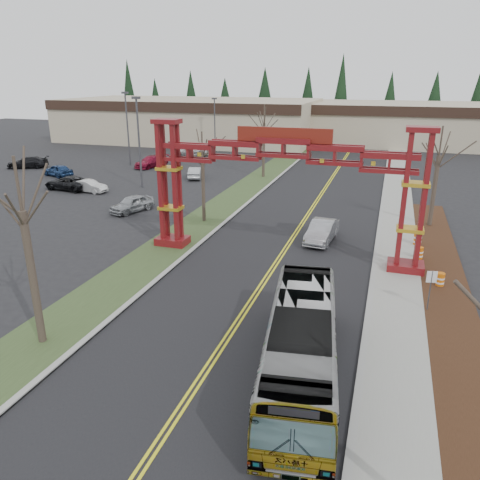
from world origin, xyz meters
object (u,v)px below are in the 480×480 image
at_px(gateway_arch, 283,170).
at_px(parked_car_near_a, 132,204).
at_px(parked_car_mid_b, 58,170).
at_px(light_pole_near, 139,136).
at_px(bare_tree_right_far, 439,156).
at_px(light_pole_mid, 127,123).
at_px(transit_bus, 301,346).
at_px(silver_sedan, 322,231).
at_px(light_pole_far, 215,122).
at_px(barrel_north, 417,239).
at_px(retail_building_east, 415,124).
at_px(bare_tree_median_near, 22,212).
at_px(parked_car_near_b, 89,186).
at_px(bare_tree_median_mid, 202,156).
at_px(parked_car_far_b, 191,151).
at_px(parked_car_far_c, 27,162).
at_px(barrel_south, 440,280).
at_px(parked_car_far_a, 196,173).
at_px(street_sign, 431,283).
at_px(parked_car_mid_a, 151,162).
at_px(retail_building_west, 190,120).
at_px(bare_tree_median_far, 264,124).
at_px(barrel_mid, 419,254).
at_px(parked_car_near_c, 68,183).

bearing_deg(gateway_arch, parked_car_near_a, 155.73).
xyz_separation_m(parked_car_mid_b, light_pole_near, (12.66, -2.19, 4.80)).
xyz_separation_m(bare_tree_right_far, light_pole_mid, (-37.56, 17.07, -0.15)).
relative_size(transit_bus, silver_sedan, 2.34).
height_order(light_pole_far, barrel_north, light_pole_far).
bearing_deg(retail_building_east, bare_tree_median_near, -103.37).
relative_size(parked_car_near_b, bare_tree_median_mid, 0.53).
distance_m(parked_car_far_b, parked_car_far_c, 23.06).
bearing_deg(light_pole_mid, parked_car_far_b, 63.37).
bearing_deg(barrel_north, barrel_south, -81.64).
relative_size(parked_car_far_a, parked_car_far_c, 0.79).
bearing_deg(street_sign, parked_car_mid_a, 135.85).
distance_m(parked_car_far_a, light_pole_mid, 14.05).
bearing_deg(gateway_arch, parked_car_mid_b, 150.57).
height_order(parked_car_far_b, parked_car_far_c, parked_car_far_b).
bearing_deg(parked_car_far_b, parked_car_far_c, 114.76).
relative_size(retail_building_east, bare_tree_right_far, 4.74).
height_order(parked_car_near_b, bare_tree_right_far, bare_tree_right_far).
bearing_deg(parked_car_near_a, light_pole_mid, 140.37).
bearing_deg(parked_car_far_a, light_pole_far, -92.86).
bearing_deg(parked_car_near_a, bare_tree_median_near, -50.96).
distance_m(parked_car_near_a, parked_car_near_b, 9.64).
distance_m(retail_building_west, bare_tree_median_far, 36.33).
distance_m(light_pole_near, light_pole_far, 24.57).
relative_size(parked_car_far_c, bare_tree_median_mid, 0.70).
bearing_deg(street_sign, parked_car_near_b, 151.95).
xyz_separation_m(light_pole_near, barrel_mid, (28.14, -13.49, -5.09)).
distance_m(transit_bus, bare_tree_median_far, 40.09).
bearing_deg(bare_tree_median_near, street_sign, 26.77).
relative_size(parked_car_mid_a, light_pole_near, 0.54).
height_order(parked_car_far_b, bare_tree_median_mid, bare_tree_median_mid).
xyz_separation_m(silver_sedan, barrel_mid, (6.74, -1.81, -0.32)).
relative_size(parked_car_near_b, bare_tree_median_near, 0.46).
bearing_deg(barrel_mid, light_pole_far, 127.15).
bearing_deg(parked_car_far_c, light_pole_far, 111.48).
distance_m(parked_car_near_c, bare_tree_right_far, 36.63).
relative_size(parked_car_near_c, parked_car_far_b, 0.95).
bearing_deg(bare_tree_median_near, barrel_mid, 43.62).
bearing_deg(parked_car_far_c, bare_tree_median_near, 18.91).
bearing_deg(parked_car_far_a, gateway_arch, 108.74).
bearing_deg(barrel_north, bare_tree_median_far, 130.10).
height_order(light_pole_mid, barrel_north, light_pole_mid).
distance_m(gateway_arch, parked_car_near_c, 29.50).
relative_size(parked_car_far_b, barrel_south, 6.29).
height_order(retail_building_east, parked_car_mid_a, retail_building_east).
distance_m(parked_car_mid_b, parked_car_far_c, 8.20).
bearing_deg(light_pole_far, bare_tree_median_far, -51.88).
height_order(silver_sedan, parked_car_far_b, silver_sedan).
relative_size(gateway_arch, parked_car_far_c, 3.50).
relative_size(parked_car_near_a, light_pole_far, 0.51).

